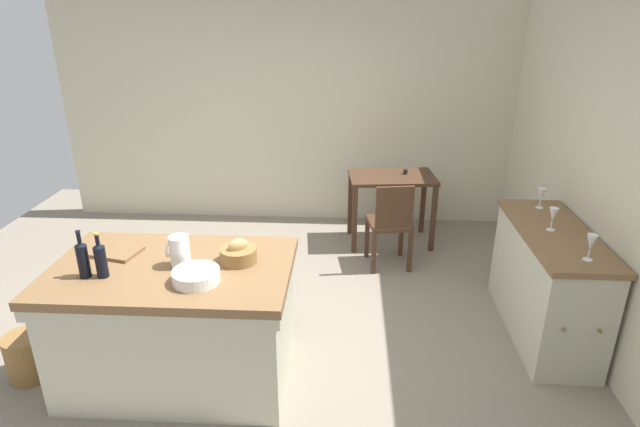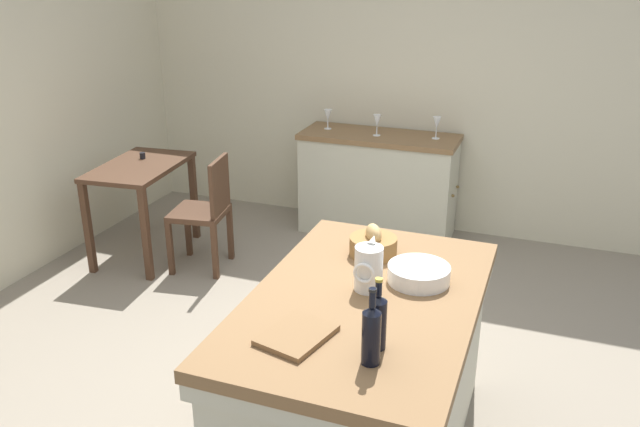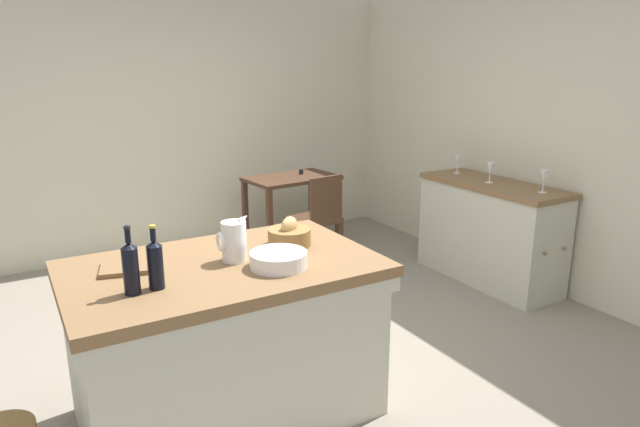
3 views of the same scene
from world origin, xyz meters
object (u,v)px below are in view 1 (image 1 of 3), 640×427
Objects in this scene: island_table at (177,318)px; cutting_board at (117,252)px; wooden_chair at (391,222)px; wine_glass_far_left at (591,243)px; pitcher at (180,251)px; writing_desk at (392,187)px; wash_bowl at (196,276)px; wine_glass_middle at (541,195)px; wine_bottle_amber at (83,258)px; wicker_hamper at (28,356)px; wine_glass_left at (553,215)px; side_cabinet at (547,283)px; bread_basket at (238,254)px; wine_bottle_dark at (101,259)px.

cutting_board is at bearing 159.82° from island_table.
wooden_chair is 1.99m from wine_glass_far_left.
wine_glass_far_left is at bearing 4.63° from pitcher.
cutting_board reaches higher than writing_desk.
wash_bowl is 1.00× the size of cutting_board.
wine_glass_middle is at bearing 90.43° from wine_glass_far_left.
wine_bottle_amber reaches higher than writing_desk.
wine_bottle_amber is at bearing -100.92° from cutting_board.
island_table is 4.75× the size of wicker_hamper.
wine_bottle_amber is 1.78× the size of wine_glass_left.
pitcher is at bearing 128.44° from wash_bowl.
pitcher is 0.86× the size of cutting_board.
wine_glass_left is (-0.04, 0.01, 0.57)m from side_cabinet.
cutting_board is at bearing -170.30° from side_cabinet.
wooden_chair is 2.39m from wash_bowl.
writing_desk is 5.34× the size of wine_glass_left.
bread_basket is at bearing -117.72° from writing_desk.
wash_bowl is (0.16, -0.20, -0.07)m from pitcher.
wash_bowl is (-1.35, -1.93, 0.43)m from wooden_chair.
pitcher reaches higher than wooden_chair.
bread_basket is 1.32× the size of wine_glass_far_left.
side_cabinet is at bearing -42.29° from wooden_chair.
island_table is at bearing -20.18° from cutting_board.
pitcher is 0.87× the size of wash_bowl.
wine_bottle_dark is at bearing -156.57° from island_table.
side_cabinet is 4.62× the size of wash_bowl.
wicker_hamper is (-1.31, 0.13, -0.76)m from wash_bowl.
island_table is 2.82m from wine_glass_far_left.
island_table is 2.85m from writing_desk.
bread_basket is at bearing -176.66° from wine_glass_far_left.
wash_bowl is 1.59× the size of wine_glass_far_left.
bread_basket is at bearing 11.31° from island_table.
wine_glass_middle reaches higher than writing_desk.
wine_glass_left is 1.04× the size of wine_glass_middle.
bread_basket reaches higher than wicker_hamper.
wine_glass_middle is 4.11m from wicker_hamper.
side_cabinet is 5.33× the size of pitcher.
side_cabinet is at bearing 14.29° from island_table.
cutting_board is 3.33m from wine_glass_middle.
bread_basket is (0.43, 0.09, 0.46)m from island_table.
wash_bowl is (-2.49, -0.89, 0.47)m from side_cabinet.
pitcher reaches higher than wine_glass_far_left.
wine_bottle_dark reaches higher than wine_glass_left.
writing_desk is at bearing 55.35° from island_table.
bread_basket is at bearing 12.68° from pitcher.
wine_glass_far_left is 0.55× the size of wicker_hamper.
bread_basket is at bearing 5.77° from wicker_hamper.
wine_bottle_dark reaches higher than writing_desk.
cutting_board is at bearing 175.40° from bread_basket.
wine_glass_left reaches higher than cutting_board.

